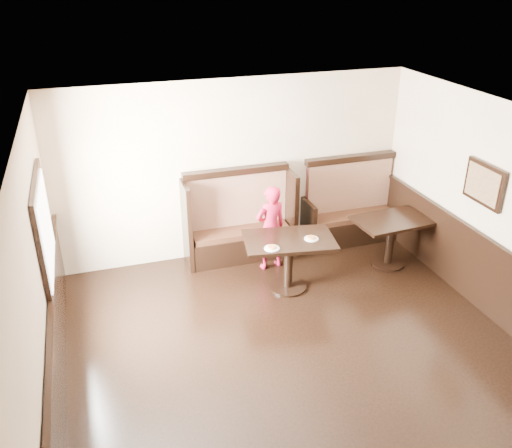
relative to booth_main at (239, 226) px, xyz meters
name	(u,v)px	position (x,y,z in m)	size (l,w,h in m)	color
ground	(323,394)	(0.00, -3.30, -0.53)	(7.00, 7.00, 0.00)	black
room_shell	(290,335)	(-0.30, -3.01, 0.14)	(7.00, 7.00, 7.00)	beige
booth_main	(239,226)	(0.00, 0.00, 0.00)	(1.75, 0.72, 1.45)	black
booth_neighbor	(350,213)	(1.95, 0.00, -0.05)	(1.65, 0.72, 1.45)	black
table_main	(289,251)	(0.40, -1.15, 0.09)	(1.37, 0.98, 0.80)	black
table_neighbor	(391,231)	(2.14, -0.98, 0.06)	(1.17, 0.81, 0.78)	black
child	(271,228)	(0.35, -0.50, 0.15)	(0.49, 0.32, 1.35)	#AD1232
pizza_plate_left	(272,248)	(0.07, -1.35, 0.29)	(0.21, 0.21, 0.04)	white
pizza_plate_right	(311,238)	(0.69, -1.25, 0.29)	(0.20, 0.20, 0.04)	white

